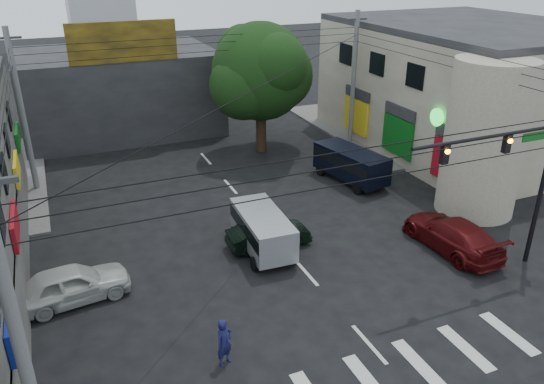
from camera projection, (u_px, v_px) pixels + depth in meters
ground at (328, 298)px, 21.25m from camera, size 160.00×160.00×0.00m
sidewalk_far_right at (417, 123)px, 42.72m from camera, size 16.00×16.00×0.15m
building_right at (468, 88)px, 36.91m from camera, size 14.00×18.00×8.00m
corner_column at (485, 139)px, 26.88m from camera, size 4.00×4.00×8.00m
building_far at (119, 91)px, 40.33m from camera, size 14.00×10.00×6.00m
billboard at (123, 42)px, 34.45m from camera, size 7.00×0.30×2.60m
street_tree at (261, 72)px, 34.64m from camera, size 6.40×6.40×8.70m
traffic_gantry at (518, 166)px, 21.21m from camera, size 7.10×0.35×7.20m
utility_pole_near_left at (20, 348)px, 11.82m from camera, size 0.32×0.32×9.20m
utility_pole_far_left at (22, 113)px, 28.97m from camera, size 0.32×0.32×9.20m
utility_pole_far_right at (353, 80)px, 36.49m from camera, size 0.32×0.32×9.20m
dark_sedan at (269, 234)px, 24.72m from camera, size 1.60×3.98×1.29m
white_compact at (72, 284)px, 20.79m from camera, size 2.91×4.93×1.53m
maroon_sedan at (452, 234)px, 24.45m from camera, size 2.57×5.45×1.53m
silver_minivan at (263, 232)px, 24.27m from camera, size 4.50×2.22×1.86m
navy_van at (351, 166)px, 31.66m from camera, size 5.59×3.65×1.97m
traffic_officer at (224, 342)px, 17.53m from camera, size 0.96×0.91×1.74m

